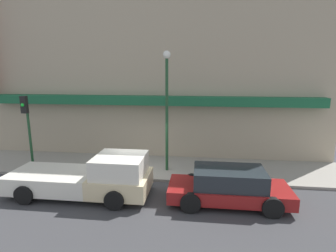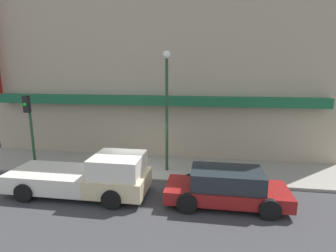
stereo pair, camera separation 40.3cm
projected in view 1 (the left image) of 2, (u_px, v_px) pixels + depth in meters
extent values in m
plane|color=#38383A|center=(139.00, 181.00, 11.98)|extent=(80.00, 80.00, 0.00)
cube|color=gray|center=(146.00, 167.00, 13.60)|extent=(36.00, 3.37, 0.13)
cube|color=tan|center=(155.00, 56.00, 15.53)|extent=(19.80, 3.00, 11.69)
cube|color=#195B38|center=(150.00, 100.00, 14.28)|extent=(18.22, 0.60, 0.50)
cube|color=beige|center=(121.00, 183.00, 10.36)|extent=(2.26, 2.02, 0.70)
cube|color=silver|center=(120.00, 165.00, 10.21)|extent=(1.92, 1.86, 0.77)
cube|color=silver|center=(54.00, 179.00, 10.69)|extent=(3.39, 2.02, 0.70)
cylinder|color=black|center=(129.00, 178.00, 11.38)|extent=(0.73, 0.22, 0.73)
cylinder|color=black|center=(114.00, 200.00, 9.42)|extent=(0.73, 0.22, 0.73)
cylinder|color=black|center=(53.00, 174.00, 11.79)|extent=(0.73, 0.22, 0.73)
cylinder|color=black|center=(24.00, 195.00, 9.83)|extent=(0.73, 0.22, 0.73)
cube|color=maroon|center=(228.00, 191.00, 9.90)|extent=(4.50, 1.77, 0.49)
cube|color=#23282D|center=(229.00, 177.00, 9.78)|extent=(2.61, 1.59, 0.65)
cylinder|color=black|center=(261.00, 186.00, 10.61)|extent=(0.73, 0.22, 0.73)
cylinder|color=black|center=(273.00, 208.00, 8.89)|extent=(0.73, 0.22, 0.73)
cylinder|color=black|center=(192.00, 182.00, 10.94)|extent=(0.73, 0.22, 0.73)
cylinder|color=black|center=(190.00, 203.00, 9.22)|extent=(0.73, 0.22, 0.73)
cylinder|color=yellow|center=(224.00, 172.00, 11.94)|extent=(0.20, 0.20, 0.57)
sphere|color=yellow|center=(224.00, 165.00, 11.86)|extent=(0.19, 0.19, 0.19)
cylinder|color=#1E4728|center=(167.00, 117.00, 12.46)|extent=(0.14, 0.14, 5.36)
sphere|color=silver|center=(167.00, 55.00, 11.88)|extent=(0.36, 0.36, 0.36)
cylinder|color=#1E4728|center=(30.00, 134.00, 12.61)|extent=(0.12, 0.12, 3.68)
cube|color=black|center=(24.00, 105.00, 12.17)|extent=(0.28, 0.20, 0.80)
sphere|color=green|center=(22.00, 105.00, 12.05)|extent=(0.16, 0.16, 0.16)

